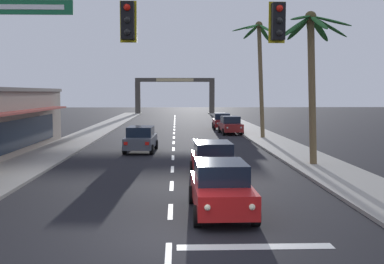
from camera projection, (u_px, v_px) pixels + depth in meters
The scene contains 13 objects.
ground_plane at pixel (169, 240), 12.25m from camera, with size 220.00×220.00×0.00m, color black.
sidewalk_right at pixel (284, 147), 32.43m from camera, with size 3.20×110.00×0.14m, color #9E998E.
sidewalk_left at pixel (61, 148), 31.89m from camera, with size 3.20×110.00×0.14m, color #9E998E.
lane_markings at pixel (180, 151), 31.04m from camera, with size 4.28×85.90×0.01m.
traffic_signal_mast at pixel (281, 47), 11.69m from camera, with size 11.45×0.41×6.95m.
sedan_lead_at_stop_bar at pixel (221, 187), 14.90m from camera, with size 1.99×4.47×1.68m.
sedan_third_in_queue at pixel (213, 160), 20.86m from camera, with size 2.04×4.49×1.68m.
sedan_oncoming_far at pixel (141, 139), 30.49m from camera, with size 2.14×4.52×1.68m.
sedan_parked_nearest_kerb at pixel (230, 125), 43.51m from camera, with size 2.07×4.50×1.68m.
sedan_parked_mid_kerb at pixel (222, 121), 49.28m from camera, with size 2.02×4.48×1.68m.
palm_right_second at pixel (311, 55), 24.02m from camera, with size 3.68×4.11×8.12m.
palm_right_third at pixel (260, 57), 38.29m from camera, with size 4.22×3.98×9.78m.
town_gateway_arch at pixel (175, 91), 83.49m from camera, with size 14.34×0.90×6.53m.
Camera 1 is at (0.20, -11.97, 3.92)m, focal length 43.16 mm.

